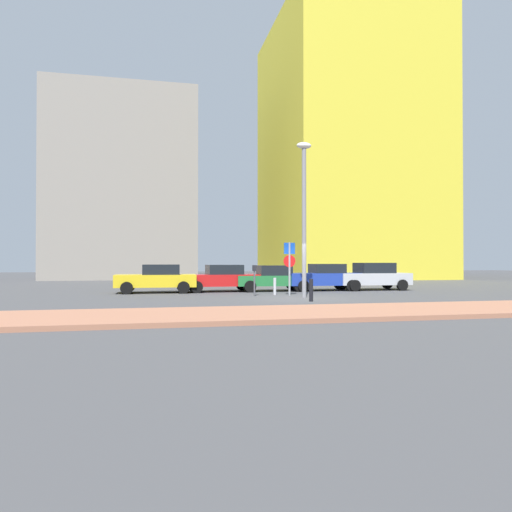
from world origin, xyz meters
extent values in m
plane|color=#424244|center=(0.00, 0.00, 0.00)|extent=(120.00, 120.00, 0.00)
cube|color=#9E664C|center=(0.00, -6.37, 0.07)|extent=(40.00, 3.95, 0.14)
cube|color=gold|center=(-6.47, 5.31, 0.65)|extent=(4.24, 1.78, 0.65)
cube|color=black|center=(-6.19, 5.31, 1.24)|extent=(1.93, 1.60, 0.54)
cylinder|color=black|center=(-7.92, 4.49, 0.32)|extent=(0.64, 0.23, 0.64)
cylinder|color=black|center=(-7.89, 6.19, 0.32)|extent=(0.64, 0.23, 0.64)
cylinder|color=black|center=(-5.06, 4.44, 0.32)|extent=(0.64, 0.23, 0.64)
cylinder|color=black|center=(-5.03, 6.14, 0.32)|extent=(0.64, 0.23, 0.64)
cube|color=red|center=(-2.96, 5.59, 0.64)|extent=(4.29, 1.96, 0.64)
cube|color=black|center=(-2.74, 5.60, 1.22)|extent=(1.98, 1.71, 0.53)
cylinder|color=black|center=(-4.35, 4.64, 0.32)|extent=(0.65, 0.25, 0.64)
cylinder|color=black|center=(-4.44, 6.40, 0.32)|extent=(0.65, 0.25, 0.64)
cylinder|color=black|center=(-1.49, 4.78, 0.32)|extent=(0.65, 0.25, 0.64)
cylinder|color=black|center=(-1.58, 6.53, 0.32)|extent=(0.65, 0.25, 0.64)
cube|color=#237238|center=(-0.07, 5.40, 0.60)|extent=(4.12, 1.77, 0.57)
cube|color=black|center=(0.07, 5.40, 1.17)|extent=(1.82, 1.58, 0.56)
cylinder|color=black|center=(-1.48, 4.60, 0.32)|extent=(0.65, 0.24, 0.64)
cylinder|color=black|center=(-1.43, 6.27, 0.32)|extent=(0.65, 0.24, 0.64)
cylinder|color=black|center=(1.30, 4.53, 0.32)|extent=(0.65, 0.24, 0.64)
cylinder|color=black|center=(1.34, 6.20, 0.32)|extent=(0.65, 0.24, 0.64)
cube|color=#1E389E|center=(2.89, 5.27, 0.67)|extent=(4.15, 1.76, 0.69)
cube|color=black|center=(3.17, 5.27, 1.27)|extent=(1.77, 1.61, 0.52)
cylinder|color=black|center=(1.48, 4.40, 0.32)|extent=(0.64, 0.22, 0.64)
cylinder|color=black|center=(1.48, 6.15, 0.32)|extent=(0.64, 0.22, 0.64)
cylinder|color=black|center=(4.29, 4.39, 0.32)|extent=(0.64, 0.22, 0.64)
cylinder|color=black|center=(4.30, 6.14, 0.32)|extent=(0.64, 0.22, 0.64)
cube|color=#B7BABF|center=(5.92, 5.17, 0.66)|extent=(4.29, 1.87, 0.68)
cube|color=black|center=(6.07, 5.17, 1.30)|extent=(2.02, 1.69, 0.60)
cylinder|color=black|center=(4.46, 4.29, 0.32)|extent=(0.64, 0.23, 0.64)
cylinder|color=black|center=(4.48, 6.10, 0.32)|extent=(0.64, 0.23, 0.64)
cylinder|color=black|center=(7.36, 4.25, 0.32)|extent=(0.64, 0.23, 0.64)
cylinder|color=black|center=(7.39, 6.06, 0.32)|extent=(0.64, 0.23, 0.64)
cylinder|color=gray|center=(-0.05, 1.95, 1.31)|extent=(0.10, 0.10, 2.62)
cube|color=#1447B7|center=(-0.05, 1.95, 2.32)|extent=(0.55, 0.06, 0.55)
cylinder|color=red|center=(-0.05, 1.95, 1.69)|extent=(0.60, 0.05, 0.60)
cylinder|color=#4C4C51|center=(-1.83, 1.89, 0.61)|extent=(0.08, 0.08, 1.21)
cube|color=black|center=(-1.83, 1.89, 1.35)|extent=(0.18, 0.14, 0.28)
cylinder|color=gray|center=(0.23, 0.51, 3.46)|extent=(0.20, 0.20, 6.91)
ellipsoid|color=silver|center=(0.23, 0.51, 7.06)|extent=(0.70, 0.36, 0.30)
cylinder|color=#B7B7BC|center=(-0.65, 2.50, 0.43)|extent=(0.15, 0.15, 0.85)
cylinder|color=black|center=(-0.17, -1.62, 0.47)|extent=(0.17, 0.17, 0.94)
cube|color=gold|center=(13.49, 26.52, 13.48)|extent=(15.32, 17.85, 26.95)
cube|color=gray|center=(-9.50, 28.38, 9.06)|extent=(13.90, 10.38, 18.13)
camera|label=1|loc=(-6.63, -20.28, 1.65)|focal=33.01mm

